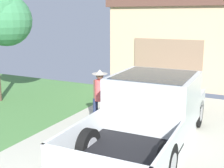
{
  "coord_description": "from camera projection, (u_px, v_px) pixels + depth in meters",
  "views": [
    {
      "loc": [
        2.73,
        -2.84,
        3.14
      ],
      "look_at": [
        -0.78,
        4.06,
        1.38
      ],
      "focal_mm": 47.85,
      "sensor_mm": 36.0,
      "label": 1
    }
  ],
  "objects": [
    {
      "name": "pickup_truck",
      "position": [
        152.0,
        112.0,
        7.55
      ],
      "size": [
        2.3,
        5.33,
        1.71
      ],
      "rotation": [
        0.0,
        0.0,
        0.03
      ],
      "color": "silver",
      "rests_on": "ground"
    },
    {
      "name": "house_with_garage",
      "position": [
        214.0,
        37.0,
        14.95
      ],
      "size": [
        8.71,
        6.71,
        4.24
      ],
      "color": "#D7B58D",
      "rests_on": "ground"
    },
    {
      "name": "front_yard_tree",
      "position": [
        0.0,
        16.0,
        10.81
      ],
      "size": [
        2.31,
        2.15,
        4.35
      ],
      "color": "brown",
      "rests_on": "ground"
    },
    {
      "name": "person_with_hat",
      "position": [
        100.0,
        96.0,
        8.26
      ],
      "size": [
        0.46,
        0.43,
        1.73
      ],
      "rotation": [
        0.0,
        0.0,
        -0.13
      ],
      "color": "navy",
      "rests_on": "ground"
    },
    {
      "name": "handbag",
      "position": [
        98.0,
        130.0,
        8.11
      ],
      "size": [
        0.31,
        0.22,
        0.42
      ],
      "color": "beige",
      "rests_on": "ground"
    }
  ]
}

